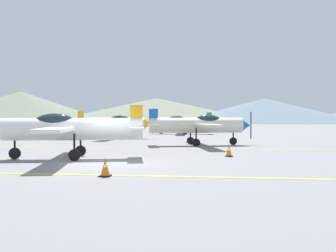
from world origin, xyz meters
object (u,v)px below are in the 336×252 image
object	(u,v)px
traffic_cone_side	(105,167)
traffic_cone_front	(229,150)
airplane_near	(67,128)
airplane_far	(114,123)
airplane_back	(181,122)
airplane_mid	(200,125)

from	to	relation	value
traffic_cone_side	traffic_cone_front	bearing A→B (deg)	57.32
airplane_near	airplane_far	bearing A→B (deg)	97.60
airplane_far	traffic_cone_front	distance (m)	17.37
traffic_cone_side	airplane_far	bearing A→B (deg)	104.22
airplane_near	airplane_far	world-z (taller)	same
airplane_far	traffic_cone_side	size ratio (longest dim) A/B	13.82
airplane_near	airplane_back	world-z (taller)	same
airplane_mid	traffic_cone_side	bearing A→B (deg)	-100.78
airplane_near	traffic_cone_front	bearing A→B (deg)	13.42
airplane_near	traffic_cone_front	size ratio (longest dim) A/B	13.80
airplane_mid	traffic_cone_front	size ratio (longest dim) A/B	13.77
airplane_mid	traffic_cone_front	bearing A→B (deg)	-77.24
airplane_far	airplane_back	bearing A→B (deg)	60.80
airplane_back	traffic_cone_front	bearing A→B (deg)	-80.10
airplane_mid	airplane_far	xyz separation A→B (m)	(-7.91, 7.44, 0.00)
airplane_near	traffic_cone_front	world-z (taller)	airplane_near
airplane_back	traffic_cone_front	xyz separation A→B (m)	(4.19, -24.02, -1.09)
traffic_cone_front	airplane_back	bearing A→B (deg)	99.90
airplane_back	airplane_near	bearing A→B (deg)	-96.98
airplane_back	traffic_cone_side	distance (m)	30.56
airplane_far	traffic_cone_front	world-z (taller)	airplane_far
airplane_mid	airplane_back	bearing A→B (deg)	98.69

